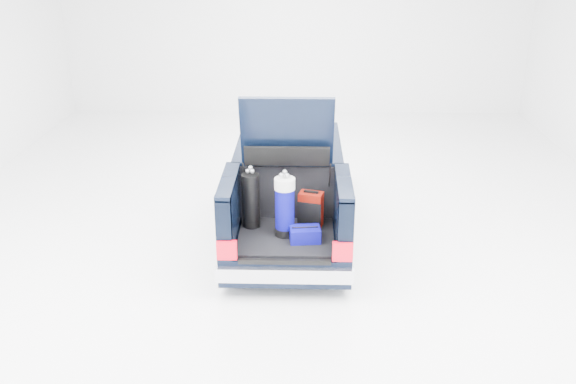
{
  "coord_description": "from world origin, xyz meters",
  "views": [
    {
      "loc": [
        0.23,
        -9.0,
        4.45
      ],
      "look_at": [
        0.0,
        -0.5,
        0.83
      ],
      "focal_mm": 38.0,
      "sensor_mm": 36.0,
      "label": 1
    }
  ],
  "objects_px": {
    "blue_duffel": "(305,234)",
    "red_suitcase": "(311,210)",
    "black_golf_bag": "(251,200)",
    "car": "(289,186)",
    "blue_golf_bag": "(285,206)"
  },
  "relations": [
    {
      "from": "car",
      "to": "blue_duffel",
      "type": "xyz_separation_m",
      "value": [
        0.26,
        -1.75,
        0.03
      ]
    },
    {
      "from": "car",
      "to": "blue_duffel",
      "type": "distance_m",
      "value": 1.77
    },
    {
      "from": "red_suitcase",
      "to": "black_golf_bag",
      "type": "distance_m",
      "value": 0.85
    },
    {
      "from": "blue_duffel",
      "to": "red_suitcase",
      "type": "bearing_deg",
      "value": 73.7
    },
    {
      "from": "car",
      "to": "black_golf_bag",
      "type": "height_order",
      "value": "car"
    },
    {
      "from": "black_golf_bag",
      "to": "car",
      "type": "bearing_deg",
      "value": 87.19
    },
    {
      "from": "car",
      "to": "black_golf_bag",
      "type": "relative_size",
      "value": 5.24
    },
    {
      "from": "black_golf_bag",
      "to": "blue_duffel",
      "type": "relative_size",
      "value": 2.05
    },
    {
      "from": "red_suitcase",
      "to": "blue_golf_bag",
      "type": "bearing_deg",
      "value": -127.65
    },
    {
      "from": "black_golf_bag",
      "to": "blue_golf_bag",
      "type": "bearing_deg",
      "value": -9.68
    },
    {
      "from": "red_suitcase",
      "to": "blue_duffel",
      "type": "xyz_separation_m",
      "value": [
        -0.08,
        -0.46,
        -0.16
      ]
    },
    {
      "from": "car",
      "to": "blue_duffel",
      "type": "height_order",
      "value": "car"
    },
    {
      "from": "black_golf_bag",
      "to": "blue_duffel",
      "type": "xyz_separation_m",
      "value": [
        0.76,
        -0.44,
        -0.31
      ]
    },
    {
      "from": "black_golf_bag",
      "to": "blue_duffel",
      "type": "distance_m",
      "value": 0.93
    },
    {
      "from": "red_suitcase",
      "to": "black_golf_bag",
      "type": "xyz_separation_m",
      "value": [
        -0.84,
        -0.02,
        0.15
      ]
    }
  ]
}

